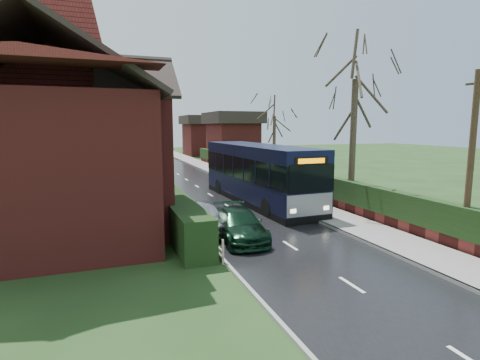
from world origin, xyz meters
name	(u,v)px	position (x,y,z in m)	size (l,w,h in m)	color
ground	(269,233)	(0.00, 0.00, 0.00)	(140.00, 140.00, 0.00)	#2F4E21
road	(210,195)	(0.00, 10.00, 0.01)	(6.00, 100.00, 0.02)	black
pavement	(266,190)	(4.25, 10.00, 0.07)	(2.50, 100.00, 0.14)	slate
kerb_right	(251,191)	(3.05, 10.00, 0.07)	(0.12, 100.00, 0.14)	gray
kerb_left	(167,197)	(-3.05, 10.00, 0.05)	(0.12, 100.00, 0.10)	gray
front_hedge	(165,201)	(-3.90, 5.00, 0.80)	(1.20, 16.00, 1.60)	black
picket_fence	(179,206)	(-3.15, 5.00, 0.45)	(0.10, 16.00, 0.90)	tan
right_wall_hedge	(285,177)	(5.80, 10.00, 1.02)	(0.60, 50.00, 1.80)	maroon
brick_house	(61,135)	(-8.73, 4.78, 4.38)	(9.30, 14.60, 10.30)	maroon
bus	(258,174)	(2.20, 6.58, 1.80)	(3.26, 12.05, 3.63)	black
car_silver	(202,217)	(-2.80, 1.28, 0.69)	(1.64, 4.07, 1.39)	#BDBCC1
car_green	(239,224)	(-1.60, -0.36, 0.64)	(1.78, 4.39, 1.27)	black
car_distant	(156,155)	(0.03, 38.18, 0.73)	(1.55, 4.44, 1.46)	black
bus_stop_sign	(317,183)	(4.00, 2.54, 1.74)	(0.08, 0.40, 2.64)	slate
telegraph_pole	(471,163)	(5.80, -5.00, 3.44)	(0.23, 0.88, 6.80)	#322416
tree_right_near	(356,70)	(6.00, 2.26, 7.78)	(4.82, 4.82, 10.41)	#382E21
tree_right_far	(275,112)	(8.86, 18.42, 6.12)	(4.24, 4.24, 8.20)	#3A2D22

